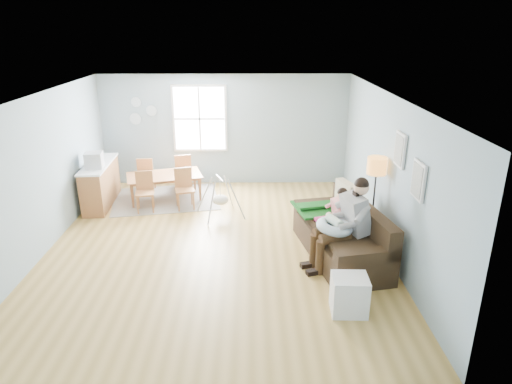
{
  "coord_description": "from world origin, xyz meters",
  "views": [
    {
      "loc": [
        0.62,
        -7.49,
        3.8
      ],
      "look_at": [
        0.72,
        0.09,
        1.0
      ],
      "focal_mm": 32.0,
      "sensor_mm": 36.0,
      "label": 1
    }
  ],
  "objects_px": {
    "sofa": "(344,238)",
    "chair_sw": "(145,189)",
    "storage_cube": "(349,295)",
    "toddler": "(336,209)",
    "floor_lamp": "(376,173)",
    "chair_se": "(184,186)",
    "chair_nw": "(146,173)",
    "chair_ne": "(183,170)",
    "monitor": "(94,160)",
    "baby_swing": "(220,199)",
    "father": "(345,221)",
    "dining_table": "(165,187)",
    "counter": "(101,184)"
  },
  "relations": [
    {
      "from": "counter",
      "to": "floor_lamp",
      "type": "bearing_deg",
      "value": -20.76
    },
    {
      "from": "chair_nw",
      "to": "sofa",
      "type": "bearing_deg",
      "value": -38.62
    },
    {
      "from": "chair_nw",
      "to": "chair_ne",
      "type": "bearing_deg",
      "value": 9.88
    },
    {
      "from": "father",
      "to": "monitor",
      "type": "distance_m",
      "value": 5.45
    },
    {
      "from": "floor_lamp",
      "to": "monitor",
      "type": "bearing_deg",
      "value": 162.13
    },
    {
      "from": "chair_se",
      "to": "counter",
      "type": "height_order",
      "value": "counter"
    },
    {
      "from": "monitor",
      "to": "baby_swing",
      "type": "distance_m",
      "value": 2.79
    },
    {
      "from": "toddler",
      "to": "chair_sw",
      "type": "bearing_deg",
      "value": 152.91
    },
    {
      "from": "father",
      "to": "monitor",
      "type": "height_order",
      "value": "father"
    },
    {
      "from": "storage_cube",
      "to": "father",
      "type": "bearing_deg",
      "value": 82.58
    },
    {
      "from": "chair_nw",
      "to": "baby_swing",
      "type": "height_order",
      "value": "chair_nw"
    },
    {
      "from": "father",
      "to": "dining_table",
      "type": "height_order",
      "value": "father"
    },
    {
      "from": "chair_sw",
      "to": "baby_swing",
      "type": "height_order",
      "value": "chair_sw"
    },
    {
      "from": "floor_lamp",
      "to": "baby_swing",
      "type": "distance_m",
      "value": 3.28
    },
    {
      "from": "sofa",
      "to": "chair_sw",
      "type": "distance_m",
      "value": 4.42
    },
    {
      "from": "storage_cube",
      "to": "dining_table",
      "type": "height_order",
      "value": "dining_table"
    },
    {
      "from": "father",
      "to": "toddler",
      "type": "distance_m",
      "value": 0.56
    },
    {
      "from": "chair_nw",
      "to": "baby_swing",
      "type": "distance_m",
      "value": 2.37
    },
    {
      "from": "dining_table",
      "to": "chair_ne",
      "type": "distance_m",
      "value": 0.75
    },
    {
      "from": "chair_sw",
      "to": "toddler",
      "type": "bearing_deg",
      "value": -27.09
    },
    {
      "from": "chair_sw",
      "to": "chair_nw",
      "type": "bearing_deg",
      "value": 100.6
    },
    {
      "from": "storage_cube",
      "to": "baby_swing",
      "type": "relative_size",
      "value": 0.51
    },
    {
      "from": "storage_cube",
      "to": "toddler",
      "type": "bearing_deg",
      "value": 86.3
    },
    {
      "from": "chair_se",
      "to": "chair_ne",
      "type": "bearing_deg",
      "value": 99.38
    },
    {
      "from": "toddler",
      "to": "dining_table",
      "type": "xyz_separation_m",
      "value": [
        -3.43,
        2.56,
        -0.5
      ]
    },
    {
      "from": "sofa",
      "to": "storage_cube",
      "type": "xyz_separation_m",
      "value": [
        -0.25,
        -1.65,
        -0.06
      ]
    },
    {
      "from": "sofa",
      "to": "toddler",
      "type": "relative_size",
      "value": 2.7
    },
    {
      "from": "chair_sw",
      "to": "chair_se",
      "type": "distance_m",
      "value": 0.84
    },
    {
      "from": "chair_ne",
      "to": "monitor",
      "type": "distance_m",
      "value": 2.16
    },
    {
      "from": "floor_lamp",
      "to": "counter",
      "type": "distance_m",
      "value": 5.95
    },
    {
      "from": "dining_table",
      "to": "counter",
      "type": "bearing_deg",
      "value": 175.53
    },
    {
      "from": "chair_se",
      "to": "counter",
      "type": "distance_m",
      "value": 1.89
    },
    {
      "from": "chair_se",
      "to": "chair_nw",
      "type": "xyz_separation_m",
      "value": [
        -1.04,
        0.99,
        -0.02
      ]
    },
    {
      "from": "chair_sw",
      "to": "chair_nw",
      "type": "relative_size",
      "value": 1.0
    },
    {
      "from": "chair_ne",
      "to": "baby_swing",
      "type": "relative_size",
      "value": 0.84
    },
    {
      "from": "chair_sw",
      "to": "chair_nw",
      "type": "height_order",
      "value": "chair_sw"
    },
    {
      "from": "storage_cube",
      "to": "dining_table",
      "type": "relative_size",
      "value": 0.33
    },
    {
      "from": "chair_se",
      "to": "floor_lamp",
      "type": "bearing_deg",
      "value": -27.26
    },
    {
      "from": "sofa",
      "to": "counter",
      "type": "xyz_separation_m",
      "value": [
        -4.93,
        2.49,
        0.15
      ]
    },
    {
      "from": "floor_lamp",
      "to": "chair_sw",
      "type": "distance_m",
      "value": 4.85
    },
    {
      "from": "chair_nw",
      "to": "chair_ne",
      "type": "relative_size",
      "value": 0.95
    },
    {
      "from": "sofa",
      "to": "chair_ne",
      "type": "height_order",
      "value": "sofa"
    },
    {
      "from": "sofa",
      "to": "storage_cube",
      "type": "distance_m",
      "value": 1.67
    },
    {
      "from": "sofa",
      "to": "monitor",
      "type": "relative_size",
      "value": 6.42
    },
    {
      "from": "chair_ne",
      "to": "father",
      "type": "bearing_deg",
      "value": -50.05
    },
    {
      "from": "toddler",
      "to": "floor_lamp",
      "type": "xyz_separation_m",
      "value": [
        0.7,
        0.2,
        0.58
      ]
    },
    {
      "from": "chair_se",
      "to": "baby_swing",
      "type": "relative_size",
      "value": 0.83
    },
    {
      "from": "counter",
      "to": "monitor",
      "type": "bearing_deg",
      "value": -84.64
    },
    {
      "from": "floor_lamp",
      "to": "chair_ne",
      "type": "height_order",
      "value": "floor_lamp"
    },
    {
      "from": "dining_table",
      "to": "chair_nw",
      "type": "distance_m",
      "value": 0.75
    }
  ]
}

